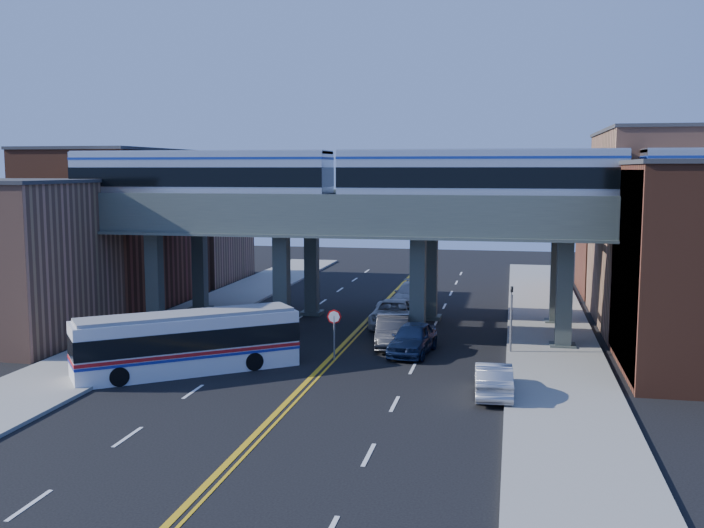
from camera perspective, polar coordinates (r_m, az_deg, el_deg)
The scene contains 20 objects.
ground at distance 37.98m, azimuth -2.76°, elevation -8.00°, with size 120.00×120.00×0.00m, color black.
sidewalk_west at distance 50.94m, azimuth -12.57°, elevation -4.22°, with size 5.00×70.00×0.16m, color gray.
sidewalk_east at distance 46.62m, azimuth 14.30°, elevation -5.30°, with size 5.00×70.00×0.16m, color gray.
building_west_a at distance 48.55m, azimuth -23.20°, elevation 0.12°, with size 8.00×10.00×9.00m, color #A36D54.
building_west_b at distance 58.65m, azimuth -16.56°, elevation 2.46°, with size 8.00×14.00×11.00m, color brown.
building_west_c at distance 70.46m, azimuth -11.54°, elevation 2.08°, with size 8.00×10.00×8.00m, color #A36D54.
building_east_b at distance 52.51m, azimuth 21.86°, elevation 2.30°, with size 8.00×14.00×12.00m, color #A36D54.
building_east_c at distance 65.42m, azimuth 19.81°, elevation 1.89°, with size 8.00×10.00×9.00m, color brown.
mural_panel at distance 40.22m, azimuth 19.23°, elevation -0.65°, with size 0.10×9.50×9.50m, color teal.
elevated_viaduct_near at distance 44.62m, azimuth -0.26°, elevation 2.67°, with size 52.00×3.60×7.40m.
elevated_viaduct_far at distance 51.47m, azimuth 1.35°, elevation 3.24°, with size 52.00×3.60×7.40m.
transit_train at distance 43.58m, azimuth 9.21°, elevation 6.19°, with size 47.68×2.99×3.48m.
stop_sign at distance 40.35m, azimuth -1.30°, elevation -4.54°, with size 0.76×0.09×2.63m.
traffic_signal at distance 42.21m, azimuth 11.51°, elevation -3.42°, with size 0.15×0.18×4.10m.
transit_bus at distance 38.79m, azimuth -11.90°, elevation -5.67°, with size 9.95×8.44×2.76m.
car_lane_a at distance 41.91m, azimuth 4.44°, elevation -5.42°, with size 1.96×4.88×1.66m, color #101C3C.
car_lane_b at distance 43.71m, azimuth 2.98°, elevation -4.90°, with size 1.76×5.04×1.66m, color #2A2A2C.
car_lane_c at distance 49.09m, azimuth 3.05°, elevation -3.62°, with size 2.67×5.79×1.61m, color #BABABC.
car_lane_d at distance 56.32m, azimuth 4.37°, elevation -2.24°, with size 2.33×5.72×1.66m, color #ABAAAF.
car_parked_curb at distance 34.83m, azimuth 10.24°, elevation -8.24°, with size 1.56×4.47×1.47m, color #9A9B9F.
Camera 1 is at (9.17, -35.54, 9.78)m, focal length 40.00 mm.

